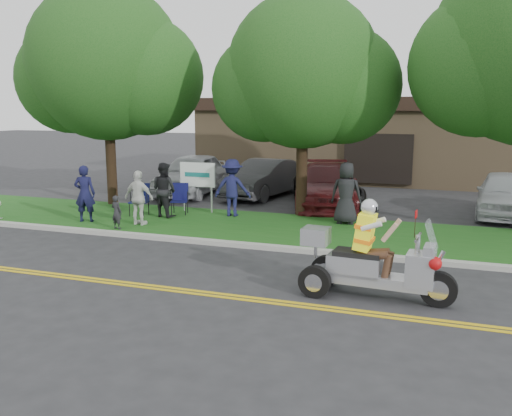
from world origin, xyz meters
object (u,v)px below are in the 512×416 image
(lawn_chair_a, at_px, (140,197))
(parked_car_mid, at_px, (328,188))
(parked_car_far_right, at_px, (506,194))
(spectator_adult_mid, at_px, (164,190))
(parked_car_far_left, at_px, (192,174))
(trike_scooter, at_px, (369,264))
(spectator_adult_right, at_px, (139,198))
(spectator_adult_left, at_px, (85,194))
(parked_car_right, at_px, (326,186))
(lawn_chair_b, at_px, (180,197))
(parked_car_left, at_px, (264,178))

(lawn_chair_a, height_order, parked_car_mid, parked_car_mid)
(parked_car_far_right, bearing_deg, parked_car_mid, -177.36)
(spectator_adult_mid, bearing_deg, parked_car_far_left, -58.27)
(trike_scooter, bearing_deg, lawn_chair_a, 151.18)
(trike_scooter, xyz_separation_m, spectator_adult_right, (-7.25, 3.82, 0.25))
(spectator_adult_left, relative_size, parked_car_far_left, 0.35)
(spectator_adult_left, xyz_separation_m, spectator_adult_right, (1.80, 0.13, -0.05))
(spectator_adult_left, bearing_deg, parked_car_far_right, -173.56)
(trike_scooter, height_order, parked_car_right, trike_scooter)
(spectator_adult_right, relative_size, parked_car_right, 0.31)
(lawn_chair_b, bearing_deg, parked_car_left, 57.43)
(lawn_chair_b, height_order, parked_car_far_left, parked_car_far_left)
(trike_scooter, distance_m, spectator_adult_left, 9.78)
(spectator_adult_right, xyz_separation_m, parked_car_far_left, (-1.35, 6.34, -0.07))
(trike_scooter, height_order, spectator_adult_right, trike_scooter)
(spectator_adult_mid, bearing_deg, trike_scooter, 159.77)
(trike_scooter, xyz_separation_m, spectator_adult_left, (-9.05, 3.68, 0.31))
(trike_scooter, bearing_deg, parked_car_left, 121.89)
(lawn_chair_a, xyz_separation_m, spectator_adult_left, (-1.04, -1.46, 0.29))
(lawn_chair_a, xyz_separation_m, parked_car_mid, (5.24, 4.39, -0.06))
(lawn_chair_b, bearing_deg, spectator_adult_left, -152.28)
(spectator_adult_left, distance_m, parked_car_right, 8.34)
(parked_car_far_left, distance_m, parked_car_right, 5.88)
(lawn_chair_a, relative_size, parked_car_left, 0.23)
(trike_scooter, relative_size, parked_car_far_right, 0.66)
(trike_scooter, bearing_deg, parked_car_far_left, 134.08)
(spectator_adult_mid, height_order, spectator_adult_right, spectator_adult_mid)
(spectator_adult_left, xyz_separation_m, parked_car_left, (3.45, 6.82, -0.22))
(lawn_chair_a, height_order, spectator_adult_mid, spectator_adult_mid)
(spectator_adult_mid, relative_size, parked_car_left, 0.38)
(trike_scooter, height_order, lawn_chair_a, trike_scooter)
(spectator_adult_mid, xyz_separation_m, parked_car_right, (4.35, 4.04, -0.21))
(lawn_chair_b, relative_size, parked_car_right, 0.19)
(spectator_adult_mid, height_order, parked_car_mid, spectator_adult_mid)
(spectator_adult_right, bearing_deg, parked_car_far_left, -74.81)
(spectator_adult_right, bearing_deg, parked_car_mid, -124.89)
(trike_scooter, relative_size, parked_car_mid, 0.65)
(trike_scooter, distance_m, parked_car_right, 9.61)
(spectator_adult_left, bearing_deg, parked_car_left, -135.32)
(spectator_adult_left, bearing_deg, parked_car_mid, -155.49)
(lawn_chair_a, height_order, lawn_chair_b, lawn_chair_a)
(trike_scooter, bearing_deg, parked_car_right, 110.76)
(lawn_chair_a, bearing_deg, spectator_adult_left, -132.20)
(parked_car_left, bearing_deg, trike_scooter, -51.47)
(trike_scooter, relative_size, parked_car_left, 0.64)
(parked_car_far_left, bearing_deg, lawn_chair_a, -87.98)
(parked_car_mid, bearing_deg, spectator_adult_right, -150.71)
(lawn_chair_b, bearing_deg, parked_car_far_left, 94.10)
(parked_car_left, bearing_deg, parked_car_right, -14.55)
(spectator_adult_left, distance_m, parked_car_left, 7.65)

